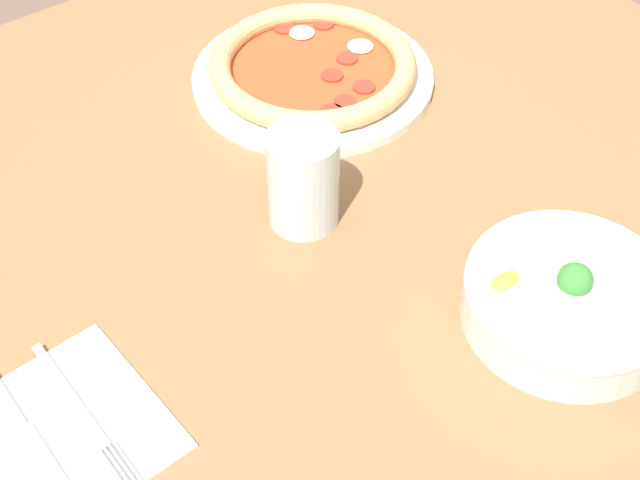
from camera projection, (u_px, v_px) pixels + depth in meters
dining_table at (330, 229)px, 1.05m from camera, size 1.04×0.94×0.73m
pizza at (313, 69)px, 1.06m from camera, size 0.29×0.29×0.04m
bowl at (569, 298)px, 0.80m from camera, size 0.19×0.19×0.07m
napkin at (59, 435)px, 0.73m from camera, size 0.17×0.17×0.00m
fork at (84, 415)px, 0.74m from camera, size 0.02×0.18×0.00m
knife at (30, 438)px, 0.72m from camera, size 0.02×0.22×0.01m
glass at (303, 180)px, 0.87m from camera, size 0.07×0.07×0.10m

